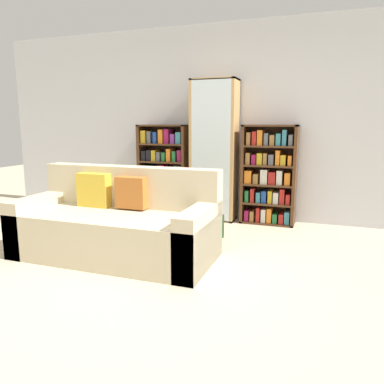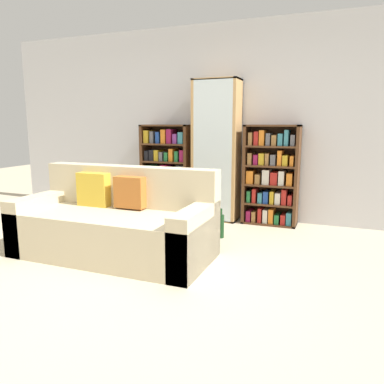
{
  "view_description": "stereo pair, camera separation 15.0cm",
  "coord_description": "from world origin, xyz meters",
  "px_view_note": "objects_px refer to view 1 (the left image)",
  "views": [
    {
      "loc": [
        1.48,
        -2.74,
        1.33
      ],
      "look_at": [
        0.03,
        1.34,
        0.54
      ],
      "focal_mm": 35.0,
      "sensor_mm": 36.0,
      "label": 1
    },
    {
      "loc": [
        1.62,
        -2.69,
        1.33
      ],
      "look_at": [
        0.03,
        1.34,
        0.54
      ],
      "focal_mm": 35.0,
      "sensor_mm": 36.0,
      "label": 2
    }
  ],
  "objects_px": {
    "bookshelf_right": "(269,176)",
    "couch": "(117,226)",
    "bookshelf_left": "(164,172)",
    "display_cabinet": "(214,151)",
    "wine_bottle": "(221,225)"
  },
  "relations": [
    {
      "from": "bookshelf_right",
      "to": "couch",
      "type": "bearing_deg",
      "value": -124.98
    },
    {
      "from": "bookshelf_left",
      "to": "display_cabinet",
      "type": "xyz_separation_m",
      "value": [
        0.77,
        -0.02,
        0.32
      ]
    },
    {
      "from": "couch",
      "to": "bookshelf_left",
      "type": "xyz_separation_m",
      "value": [
        -0.26,
        1.81,
        0.33
      ]
    },
    {
      "from": "bookshelf_left",
      "to": "display_cabinet",
      "type": "height_order",
      "value": "display_cabinet"
    },
    {
      "from": "couch",
      "to": "display_cabinet",
      "type": "distance_m",
      "value": 1.97
    },
    {
      "from": "display_cabinet",
      "to": "bookshelf_left",
      "type": "bearing_deg",
      "value": 178.81
    },
    {
      "from": "display_cabinet",
      "to": "wine_bottle",
      "type": "bearing_deg",
      "value": -68.34
    },
    {
      "from": "bookshelf_left",
      "to": "bookshelf_right",
      "type": "distance_m",
      "value": 1.53
    },
    {
      "from": "bookshelf_left",
      "to": "bookshelf_right",
      "type": "relative_size",
      "value": 1.0
    },
    {
      "from": "couch",
      "to": "bookshelf_right",
      "type": "relative_size",
      "value": 1.51
    },
    {
      "from": "display_cabinet",
      "to": "wine_bottle",
      "type": "distance_m",
      "value": 1.22
    },
    {
      "from": "display_cabinet",
      "to": "couch",
      "type": "bearing_deg",
      "value": -105.8
    },
    {
      "from": "couch",
      "to": "wine_bottle",
      "type": "bearing_deg",
      "value": 48.49
    },
    {
      "from": "bookshelf_left",
      "to": "wine_bottle",
      "type": "height_order",
      "value": "bookshelf_left"
    },
    {
      "from": "couch",
      "to": "bookshelf_right",
      "type": "xyz_separation_m",
      "value": [
        1.27,
        1.81,
        0.33
      ]
    }
  ]
}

